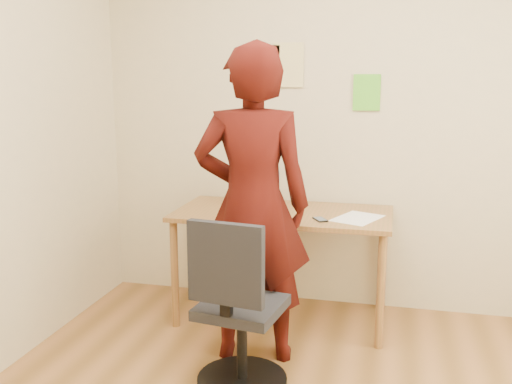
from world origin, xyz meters
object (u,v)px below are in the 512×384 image
(phone, at_px, (320,219))
(laptop, at_px, (252,202))
(desk, at_px, (283,224))
(person, at_px, (252,206))
(office_chair, at_px, (237,317))

(phone, bearing_deg, laptop, 128.76)
(desk, relative_size, person, 0.78)
(desk, height_order, person, person)
(phone, relative_size, person, 0.07)
(person, bearing_deg, office_chair, 81.72)
(desk, bearing_deg, office_chair, -93.34)
(desk, height_order, laptop, laptop)
(laptop, relative_size, phone, 2.90)
(office_chair, bearing_deg, laptop, 107.59)
(person, bearing_deg, laptop, -85.95)
(desk, height_order, phone, phone)
(laptop, xyz_separation_m, phone, (0.48, -0.18, -0.05))
(office_chair, bearing_deg, phone, 75.18)
(laptop, xyz_separation_m, office_chair, (0.16, -0.94, -0.40))
(office_chair, bearing_deg, person, 100.18)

